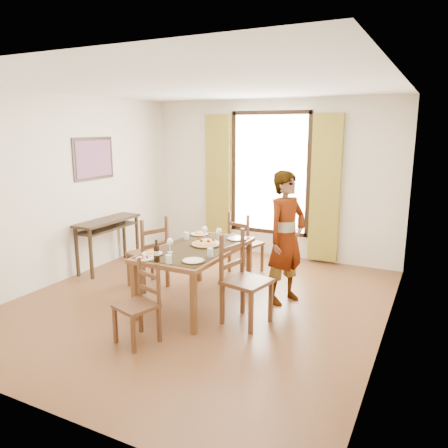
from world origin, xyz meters
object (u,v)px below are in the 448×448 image
at_px(dining_table, 196,252).
at_px(pasta_platter, 206,242).
at_px(man, 286,238).
at_px(console_table, 108,226).

height_order(dining_table, pasta_platter, pasta_platter).
height_order(man, pasta_platter, man).
height_order(console_table, man, man).
xyz_separation_m(console_table, dining_table, (2.01, -0.65, 0.00)).
relative_size(console_table, dining_table, 0.74).
bearing_deg(console_table, man, -1.00).
relative_size(console_table, pasta_platter, 3.00).
relative_size(man, pasta_platter, 4.26).
bearing_deg(pasta_platter, man, 27.34).
distance_m(dining_table, pasta_platter, 0.19).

